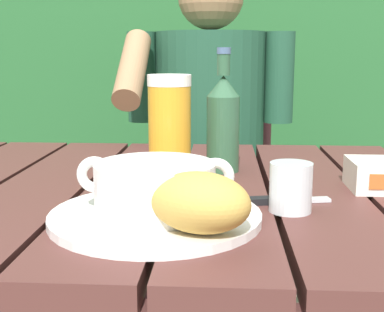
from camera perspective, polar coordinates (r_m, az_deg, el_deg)
The scene contains 11 objects.
dining_table at distance 0.93m, azimuth 3.17°, elevation -8.86°, with size 1.39×0.81×0.75m.
hedge_backdrop at distance 2.60m, azimuth 1.87°, elevation 13.59°, with size 3.26×0.84×2.57m.
chair_near_diner at distance 1.79m, azimuth 1.99°, elevation -5.33°, with size 0.42×0.44×0.96m.
person_eating at distance 1.54m, azimuth 1.77°, elevation 1.99°, with size 0.48×0.47×1.24m.
serving_plate at distance 0.72m, azimuth -4.11°, elevation -6.55°, with size 0.29×0.29×0.01m.
soup_bowl at distance 0.71m, azimuth -4.15°, elevation -3.32°, with size 0.21×0.16×0.08m.
bread_roll at distance 0.63m, azimuth 0.72°, elevation -5.05°, with size 0.16×0.14×0.07m.
beer_glass at distance 0.94m, azimuth -2.53°, elevation 3.19°, with size 0.08×0.08×0.19m.
beer_bottle at distance 0.99m, azimuth 3.47°, elevation 3.77°, with size 0.06×0.06×0.23m.
water_glass_small at distance 0.76m, azimuth 10.59°, elevation -3.35°, with size 0.06×0.06×0.07m.
table_knife at distance 0.80m, azimuth 8.35°, elevation -4.86°, with size 0.16×0.05×0.01m.
Camera 1 is at (0.00, -0.88, 0.98)m, focal length 48.99 mm.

